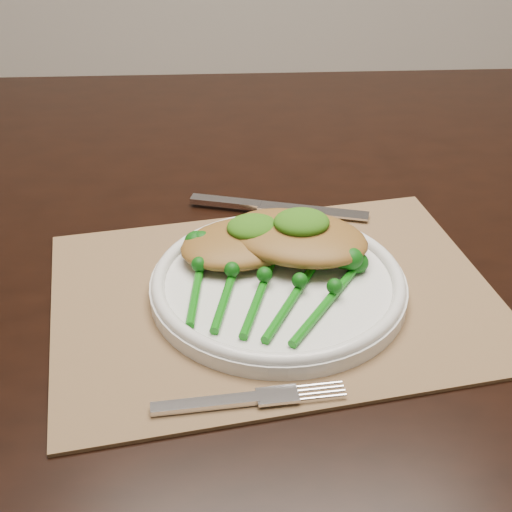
{
  "coord_description": "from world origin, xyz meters",
  "views": [
    {
      "loc": [
        -0.08,
        -0.75,
        1.17
      ],
      "look_at": [
        -0.06,
        -0.17,
        0.78
      ],
      "focal_mm": 50.0,
      "sensor_mm": 36.0,
      "label": 1
    }
  ],
  "objects_px": {
    "dining_table": "(308,418)",
    "placemat": "(275,296)",
    "chicken_fillet_left": "(244,243)",
    "broccolini_bundle": "(260,294)",
    "dinner_plate": "(278,283)"
  },
  "relations": [
    {
      "from": "dining_table",
      "to": "placemat",
      "type": "bearing_deg",
      "value": -109.7
    },
    {
      "from": "chicken_fillet_left",
      "to": "broccolini_bundle",
      "type": "xyz_separation_m",
      "value": [
        0.01,
        -0.07,
        -0.01
      ]
    },
    {
      "from": "placemat",
      "to": "chicken_fillet_left",
      "type": "xyz_separation_m",
      "value": [
        -0.03,
        0.05,
        0.03
      ]
    },
    {
      "from": "placemat",
      "to": "chicken_fillet_left",
      "type": "relative_size",
      "value": 3.22
    },
    {
      "from": "dinner_plate",
      "to": "broccolini_bundle",
      "type": "height_order",
      "value": "broccolini_bundle"
    },
    {
      "from": "dining_table",
      "to": "placemat",
      "type": "xyz_separation_m",
      "value": [
        -0.07,
        -0.2,
        0.37
      ]
    },
    {
      "from": "dining_table",
      "to": "placemat",
      "type": "distance_m",
      "value": 0.43
    },
    {
      "from": "placemat",
      "to": "dining_table",
      "type": "bearing_deg",
      "value": 60.6
    },
    {
      "from": "dinner_plate",
      "to": "broccolini_bundle",
      "type": "distance_m",
      "value": 0.03
    },
    {
      "from": "placemat",
      "to": "dinner_plate",
      "type": "relative_size",
      "value": 1.71
    },
    {
      "from": "broccolini_bundle",
      "to": "dining_table",
      "type": "bearing_deg",
      "value": 87.26
    },
    {
      "from": "chicken_fillet_left",
      "to": "broccolini_bundle",
      "type": "relative_size",
      "value": 0.66
    },
    {
      "from": "dining_table",
      "to": "chicken_fillet_left",
      "type": "distance_m",
      "value": 0.44
    },
    {
      "from": "dinner_plate",
      "to": "chicken_fillet_left",
      "type": "xyz_separation_m",
      "value": [
        -0.03,
        0.05,
        0.02
      ]
    },
    {
      "from": "dining_table",
      "to": "placemat",
      "type": "relative_size",
      "value": 3.81
    }
  ]
}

